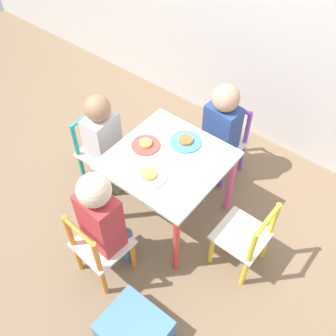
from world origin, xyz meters
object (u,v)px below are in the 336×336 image
(chair_purple, at_px, (224,142))
(child_left, at_px, (104,136))
(child_front, at_px, (103,217))
(plate_front, at_px, (149,175))
(chair_teal, at_px, (100,151))
(plate_left, at_px, (146,145))
(plate_back, at_px, (186,141))
(chair_yellow, at_px, (245,238))
(kids_table, at_px, (168,168))
(child_back, at_px, (221,126))
(storage_bin, at_px, (135,330))
(chair_orange, at_px, (99,247))

(chair_purple, relative_size, child_left, 0.72)
(child_front, height_order, plate_front, child_front)
(chair_teal, height_order, plate_left, plate_left)
(child_left, height_order, plate_front, child_left)
(chair_purple, xyz_separation_m, plate_left, (-0.20, -0.52, 0.27))
(chair_teal, distance_m, child_front, 0.68)
(plate_back, bearing_deg, chair_purple, 83.10)
(plate_back, bearing_deg, plate_left, -135.00)
(chair_yellow, relative_size, plate_back, 2.86)
(kids_table, xyz_separation_m, plate_front, (-0.00, -0.16, 0.08))
(chair_teal, relative_size, child_back, 0.71)
(child_back, height_order, plate_left, child_back)
(chair_purple, xyz_separation_m, child_back, (-0.01, -0.06, 0.18))
(chair_purple, xyz_separation_m, child_left, (-0.51, -0.55, 0.17))
(chair_teal, relative_size, chair_yellow, 1.00)
(child_front, xyz_separation_m, child_left, (-0.43, 0.44, -0.04))
(child_left, relative_size, storage_bin, 2.24)
(chair_teal, relative_size, plate_left, 3.16)
(chair_teal, bearing_deg, plate_back, -73.67)
(chair_yellow, xyz_separation_m, child_front, (-0.56, -0.46, 0.21))
(chair_purple, distance_m, plate_back, 0.45)
(storage_bin, bearing_deg, child_front, 148.94)
(chair_teal, xyz_separation_m, chair_yellow, (1.05, 0.02, 0.00))
(chair_orange, distance_m, child_front, 0.22)
(child_left, height_order, plate_left, child_left)
(chair_purple, height_order, chair_yellow, same)
(child_back, distance_m, plate_back, 0.32)
(chair_orange, bearing_deg, storage_bin, 160.70)
(plate_back, relative_size, plate_left, 1.11)
(chair_purple, distance_m, child_left, 0.77)
(kids_table, height_order, chair_purple, chair_purple)
(child_left, relative_size, plate_front, 3.72)
(kids_table, relative_size, storage_bin, 1.91)
(child_left, bearing_deg, chair_orange, -142.96)
(child_left, bearing_deg, plate_front, -109.02)
(child_back, distance_m, plate_front, 0.63)
(child_front, distance_m, storage_bin, 0.57)
(child_left, bearing_deg, kids_table, -90.00)
(chair_yellow, height_order, child_front, child_front)
(chair_orange, distance_m, chair_teal, 0.69)
(plate_front, xyz_separation_m, storage_bin, (0.34, -0.53, -0.43))
(kids_table, relative_size, plate_back, 3.37)
(chair_orange, bearing_deg, child_back, -90.24)
(chair_orange, height_order, plate_left, plate_left)
(plate_front, height_order, plate_left, same)
(chair_yellow, bearing_deg, chair_orange, -46.73)
(chair_yellow, height_order, plate_left, plate_left)
(chair_orange, relative_size, plate_front, 2.69)
(plate_back, bearing_deg, child_back, 82.69)
(child_left, distance_m, plate_back, 0.51)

